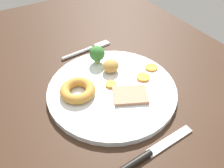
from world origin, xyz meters
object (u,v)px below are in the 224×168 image
at_px(dinner_plate, 112,89).
at_px(yorkshire_pudding, 78,90).
at_px(roast_potato_left, 111,66).
at_px(knife, 147,155).
at_px(carrot_coin_back, 151,67).
at_px(fork, 88,49).
at_px(carrot_coin_side, 111,84).
at_px(meat_slice_main, 130,95).
at_px(carrot_coin_front, 142,76).
at_px(broccoli_floret, 97,54).

height_order(dinner_plate, yorkshire_pudding, yorkshire_pudding).
distance_m(yorkshire_pudding, roast_potato_left, 0.11).
bearing_deg(roast_potato_left, knife, -14.45).
xyz_separation_m(carrot_coin_back, fork, (-0.17, -0.10, -0.01)).
bearing_deg(roast_potato_left, carrot_coin_back, 65.81).
bearing_deg(carrot_coin_back, carrot_coin_side, -88.22).
bearing_deg(dinner_plate, carrot_coin_side, 169.03).
relative_size(dinner_plate, meat_slice_main, 3.95).
bearing_deg(roast_potato_left, dinner_plate, -27.41).
relative_size(dinner_plate, carrot_coin_side, 11.45).
distance_m(meat_slice_main, carrot_coin_front, 0.07).
height_order(carrot_coin_side, fork, carrot_coin_side).
xyz_separation_m(dinner_plate, carrot_coin_back, (-0.01, 0.12, 0.01)).
bearing_deg(meat_slice_main, carrot_coin_side, -161.01).
relative_size(roast_potato_left, carrot_coin_back, 1.33).
bearing_deg(carrot_coin_side, fork, 171.97).
height_order(yorkshire_pudding, carrot_coin_front, yorkshire_pudding).
distance_m(dinner_plate, meat_slice_main, 0.05).
relative_size(carrot_coin_front, knife, 0.17).
bearing_deg(carrot_coin_side, knife, -10.17).
bearing_deg(roast_potato_left, broccoli_floret, -166.90).
bearing_deg(carrot_coin_front, dinner_plate, -94.42).
height_order(meat_slice_main, carrot_coin_back, meat_slice_main).
xyz_separation_m(dinner_plate, carrot_coin_front, (0.01, 0.08, 0.01)).
bearing_deg(fork, meat_slice_main, -96.47).
xyz_separation_m(carrot_coin_side, fork, (-0.18, 0.02, -0.01)).
height_order(dinner_plate, fork, dinner_plate).
relative_size(roast_potato_left, carrot_coin_front, 1.29).
bearing_deg(knife, broccoli_floret, 77.51).
xyz_separation_m(yorkshire_pudding, carrot_coin_side, (0.01, 0.08, -0.01)).
relative_size(dinner_plate, carrot_coin_back, 9.59).
bearing_deg(knife, carrot_coin_side, 77.05).
height_order(dinner_plate, meat_slice_main, meat_slice_main).
bearing_deg(yorkshire_pudding, dinner_plate, 75.40).
relative_size(dinner_plate, carrot_coin_front, 9.36).
bearing_deg(meat_slice_main, roast_potato_left, 175.35).
bearing_deg(knife, roast_potato_left, 72.77).
bearing_deg(yorkshire_pudding, carrot_coin_front, 80.57).
bearing_deg(broccoli_floret, yorkshire_pudding, -48.32).
relative_size(carrot_coin_front, broccoli_floret, 0.67).
distance_m(meat_slice_main, carrot_coin_side, 0.06).
distance_m(roast_potato_left, fork, 0.13).
height_order(roast_potato_left, carrot_coin_side, roast_potato_left).
bearing_deg(yorkshire_pudding, carrot_coin_back, 87.34).
xyz_separation_m(roast_potato_left, knife, (0.23, -0.06, -0.02)).
xyz_separation_m(meat_slice_main, knife, (0.13, -0.05, -0.01)).
height_order(dinner_plate, knife, dinner_plate).
bearing_deg(broccoli_floret, carrot_coin_side, -8.82).
distance_m(dinner_plate, roast_potato_left, 0.06).
distance_m(yorkshire_pudding, fork, 0.19).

